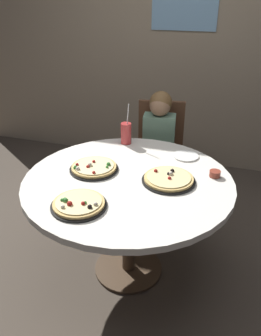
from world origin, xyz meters
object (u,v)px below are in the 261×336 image
at_px(pizza_veggie, 94,168).
at_px(plate_small, 186,156).
at_px(chair_wooden, 159,150).
at_px(sauce_bowl, 215,174).
at_px(diner_child, 157,164).
at_px(soda_cup, 126,133).
at_px(dining_table, 128,191).
at_px(pizza_pepperoni, 169,179).
at_px(pizza_cheese, 79,204).

relative_size(pizza_veggie, plate_small, 1.76).
distance_m(chair_wooden, sauce_bowl, 0.95).
xyz_separation_m(diner_child, plate_small, (0.28, -0.34, 0.27)).
relative_size(chair_wooden, soda_cup, 3.09).
xyz_separation_m(dining_table, pizza_pepperoni, (0.25, 0.04, 0.10)).
bearing_deg(pizza_cheese, diner_child, 81.44).
relative_size(dining_table, soda_cup, 4.26).
bearing_deg(pizza_veggie, chair_wooden, 75.36).
relative_size(pizza_pepperoni, plate_small, 1.83).
xyz_separation_m(pizza_veggie, sauce_bowl, (0.76, 0.15, 0.00)).
xyz_separation_m(pizza_cheese, sauce_bowl, (0.67, 0.57, 0.00)).
bearing_deg(pizza_cheese, dining_table, 66.82).
height_order(dining_table, sauce_bowl, sauce_bowl).
bearing_deg(sauce_bowl, soda_cup, 154.39).
relative_size(chair_wooden, pizza_cheese, 3.09).
bearing_deg(pizza_cheese, soda_cup, 91.51).
bearing_deg(pizza_cheese, pizza_pepperoni, 45.70).
xyz_separation_m(chair_wooden, sauce_bowl, (0.53, -0.76, 0.24)).
bearing_deg(pizza_cheese, pizza_veggie, 101.92).
bearing_deg(diner_child, sauce_bowl, -49.01).
xyz_separation_m(pizza_veggie, soda_cup, (0.06, 0.48, 0.06)).
distance_m(diner_child, sauce_bowl, 0.82).
height_order(soda_cup, plate_small, soda_cup).
bearing_deg(sauce_bowl, diner_child, 130.99).
height_order(pizza_veggie, plate_small, pizza_veggie).
distance_m(chair_wooden, plate_small, 0.65).
distance_m(chair_wooden, diner_child, 0.19).
height_order(pizza_cheese, pizza_pepperoni, same).
distance_m(pizza_cheese, pizza_pepperoni, 0.58).
distance_m(soda_cup, sauce_bowl, 0.77).
relative_size(pizza_cheese, sauce_bowl, 4.39).
bearing_deg(chair_wooden, soda_cup, -112.02).
relative_size(pizza_pepperoni, soda_cup, 1.07).
height_order(chair_wooden, pizza_pepperoni, chair_wooden).
height_order(dining_table, pizza_pepperoni, pizza_pepperoni).
bearing_deg(plate_small, chair_wooden, 120.13).
height_order(dining_table, diner_child, diner_child).
relative_size(dining_table, diner_child, 1.21).
xyz_separation_m(chair_wooden, pizza_veggie, (-0.24, -0.90, 0.24)).
relative_size(pizza_cheese, plate_small, 1.71).
bearing_deg(dining_table, soda_cup, 109.41).
xyz_separation_m(dining_table, pizza_cheese, (-0.16, -0.38, 0.10)).
bearing_deg(chair_wooden, dining_table, -89.19).
bearing_deg(chair_wooden, diner_child, -82.25).
distance_m(diner_child, pizza_pepperoni, 0.81).
relative_size(pizza_veggie, sauce_bowl, 4.54).
relative_size(soda_cup, sauce_bowl, 4.39).
bearing_deg(pizza_pepperoni, pizza_cheese, -134.30).
height_order(diner_child, sauce_bowl, diner_child).
bearing_deg(dining_table, pizza_veggie, 169.98).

